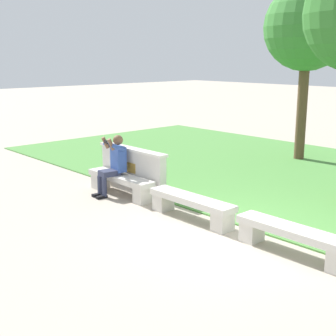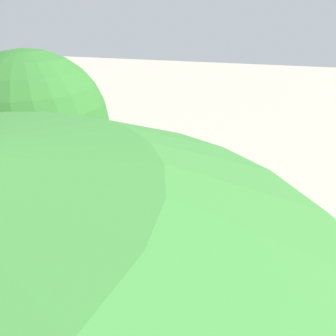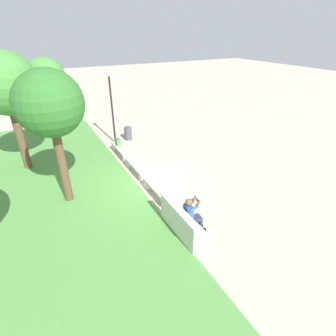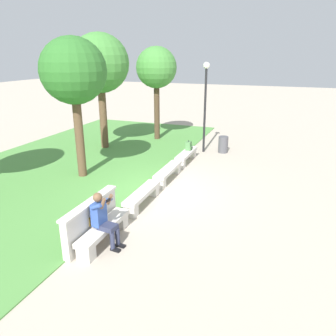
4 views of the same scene
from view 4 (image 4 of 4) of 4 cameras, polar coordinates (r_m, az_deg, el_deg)
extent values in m
plane|color=#B2A593|center=(10.84, -2.02, -4.06)|extent=(80.00, 80.00, 0.00)
cube|color=#518E42|center=(13.05, -20.10, -1.09)|extent=(20.46, 8.00, 0.03)
cube|color=beige|center=(8.06, -11.10, -10.09)|extent=(1.91, 0.40, 0.12)
cube|color=beige|center=(7.63, -14.07, -14.14)|extent=(0.28, 0.34, 0.33)
cube|color=beige|center=(8.75, -8.36, -9.11)|extent=(0.28, 0.34, 0.33)
cube|color=beige|center=(9.77, -4.49, -4.32)|extent=(1.91, 0.40, 0.12)
cube|color=beige|center=(9.24, -6.48, -7.39)|extent=(0.28, 0.34, 0.33)
cube|color=beige|center=(10.51, -2.69, -3.87)|extent=(0.28, 0.34, 0.33)
cube|color=beige|center=(11.65, 0.01, -0.30)|extent=(1.91, 0.40, 0.12)
cube|color=beige|center=(11.05, -1.40, -2.66)|extent=(0.28, 0.34, 0.33)
cube|color=beige|center=(12.41, 1.26, -0.16)|extent=(0.28, 0.34, 0.33)
cube|color=beige|center=(13.61, 3.23, 2.58)|extent=(1.91, 0.40, 0.12)
cube|color=beige|center=(12.98, 2.18, 0.71)|extent=(0.28, 0.34, 0.33)
cube|color=beige|center=(14.39, 4.14, 2.55)|extent=(0.28, 0.34, 0.33)
cube|color=beige|center=(8.19, -13.20, -9.08)|extent=(2.06, 0.18, 0.95)
cube|color=silver|center=(7.96, -13.47, -5.88)|extent=(2.12, 0.24, 0.06)
cube|color=olive|center=(8.08, -12.67, -8.51)|extent=(0.44, 0.02, 0.22)
cube|color=black|center=(7.85, -9.14, -13.88)|extent=(0.13, 0.25, 0.06)
cylinder|color=#2D334C|center=(7.78, -9.65, -12.43)|extent=(0.11, 0.11, 0.42)
cube|color=black|center=(7.99, -8.28, -13.20)|extent=(0.13, 0.25, 0.06)
cylinder|color=#2D334C|center=(7.91, -8.78, -11.78)|extent=(0.11, 0.11, 0.42)
cube|color=#2D334C|center=(7.81, -10.47, -10.04)|extent=(0.35, 0.45, 0.12)
cube|color=#33519E|center=(7.81, -11.95, -7.82)|extent=(0.36, 0.26, 0.56)
sphere|color=brown|center=(7.63, -12.17, -5.01)|extent=(0.22, 0.22, 0.22)
cylinder|color=#33519E|center=(7.50, -12.40, -6.59)|extent=(0.12, 0.32, 0.21)
cylinder|color=brown|center=(7.42, -11.29, -6.08)|extent=(0.12, 0.20, 0.27)
cylinder|color=#33519E|center=(7.76, -10.65, -5.53)|extent=(0.12, 0.32, 0.21)
cylinder|color=brown|center=(7.60, -10.13, -5.38)|extent=(0.08, 0.18, 0.27)
cube|color=black|center=(7.46, -10.35, -5.54)|extent=(0.15, 0.03, 0.08)
cube|color=#4C7F47|center=(13.83, 3.60, 3.88)|extent=(0.28, 0.20, 0.36)
cube|color=#395F35|center=(13.82, 4.03, 3.55)|extent=(0.20, 0.06, 0.16)
torus|color=black|center=(13.78, 3.62, 4.68)|extent=(0.10, 0.02, 0.10)
cylinder|color=brown|center=(12.12, -15.19, 5.49)|extent=(0.31, 0.31, 3.09)
sphere|color=#2D6B28|center=(11.82, -16.16, 15.95)|extent=(2.23, 2.23, 2.23)
cylinder|color=brown|center=(15.82, -11.23, 8.96)|extent=(0.35, 0.35, 3.12)
sphere|color=#428438|center=(15.59, -11.81, 17.45)|extent=(2.62, 2.62, 2.62)
cylinder|color=#4C3826|center=(17.18, -1.95, 9.99)|extent=(0.29, 0.29, 3.05)
sphere|color=#428438|center=(16.97, -2.04, 17.11)|extent=(2.03, 2.03, 2.03)
cylinder|color=#4C4C51|center=(15.19, 9.58, 4.06)|extent=(0.44, 0.44, 0.75)
cylinder|color=black|center=(14.88, 6.43, 9.68)|extent=(0.10, 0.10, 3.69)
sphere|color=white|center=(14.68, 6.73, 17.33)|extent=(0.28, 0.28, 0.28)
camera|label=1|loc=(14.14, 29.40, 11.41)|focal=50.00mm
camera|label=2|loc=(11.86, -40.95, 18.95)|focal=28.00mm
camera|label=3|loc=(7.70, -72.03, 18.80)|focal=28.00mm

